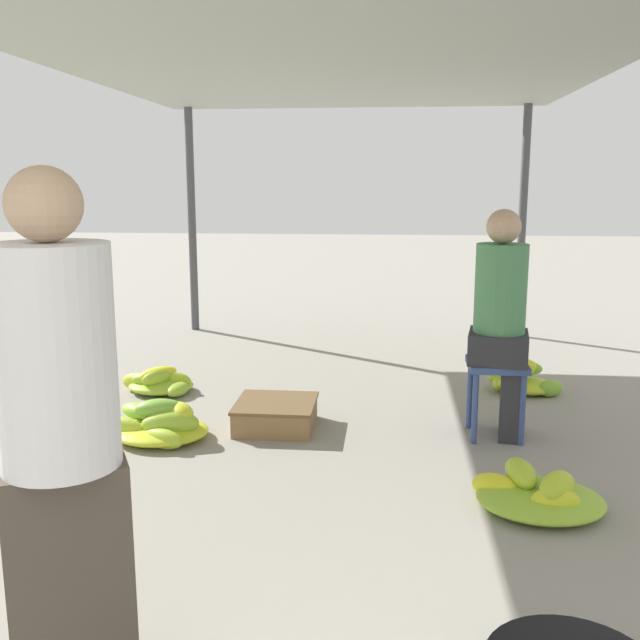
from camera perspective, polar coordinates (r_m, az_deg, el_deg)
canopy_post_back_left at (r=7.43m, az=-10.21°, el=7.77°), size 0.08×0.08×2.24m
canopy_post_back_right at (r=7.27m, az=15.86°, el=7.46°), size 0.08×0.08×2.24m
canopy_tarp at (r=4.30m, az=0.66°, el=20.97°), size 3.69×6.24×0.04m
vendor_foreground at (r=2.17m, az=-20.01°, el=-8.73°), size 0.45×0.45×1.56m
stool at (r=4.40m, az=13.93°, el=-4.45°), size 0.34×0.34×0.47m
vendor_seated at (r=4.33m, az=14.41°, el=0.01°), size 0.39×0.39×1.37m
banana_pile_left_0 at (r=4.40m, az=-12.76°, el=-8.17°), size 0.68×0.50×0.25m
banana_pile_left_1 at (r=5.36m, az=-12.67°, el=-4.88°), size 0.55×0.42×0.19m
banana_pile_right_0 at (r=3.60m, az=17.03°, el=-13.23°), size 0.63×0.52×0.20m
banana_pile_right_1 at (r=5.44m, az=15.71°, el=-4.61°), size 0.55×0.43×0.27m
crate_near at (r=4.51m, az=-3.56°, el=-7.55°), size 0.49×0.49×0.17m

